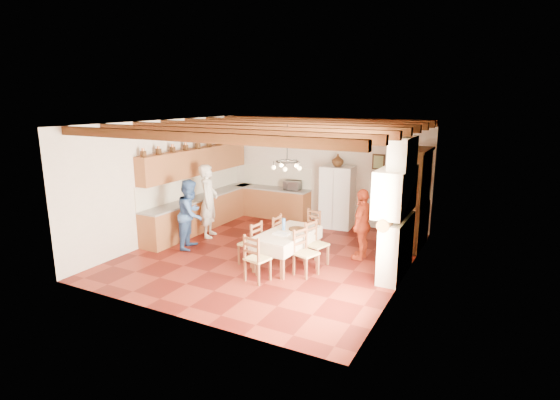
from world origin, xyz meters
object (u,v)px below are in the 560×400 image
at_px(hutch, 414,199).
at_px(person_woman_red, 362,224).
at_px(dining_table, 287,236).
at_px(chair_end_far, 309,230).
at_px(chair_left_far, 270,235).
at_px(chair_left_near, 250,243).
at_px(person_man, 209,201).
at_px(refrigerator, 337,197).
at_px(chair_right_near, 306,253).
at_px(person_woman_blue, 191,214).
at_px(chair_right_far, 317,244).
at_px(microwave, 293,185).
at_px(chair_end_near, 257,258).

xyz_separation_m(hutch, person_woman_red, (-0.84, -1.35, -0.39)).
distance_m(dining_table, chair_end_far, 1.09).
relative_size(hutch, chair_end_far, 2.48).
relative_size(hutch, dining_table, 1.38).
bearing_deg(chair_left_far, chair_left_near, -10.79).
bearing_deg(chair_left_near, person_man, -115.48).
relative_size(refrigerator, chair_right_near, 1.78).
xyz_separation_m(chair_left_far, person_woman_blue, (-1.93, -0.42, 0.35)).
xyz_separation_m(dining_table, chair_right_far, (0.58, 0.26, -0.17)).
relative_size(person_man, microwave, 3.92).
distance_m(chair_left_far, chair_end_near, 1.47).
distance_m(person_woman_blue, microwave, 3.52).
height_order(chair_left_far, chair_right_far, same).
xyz_separation_m(chair_end_near, person_man, (-2.56, 1.89, 0.46)).
height_order(chair_left_near, microwave, microwave).
bearing_deg(person_woman_red, refrigerator, -143.69).
xyz_separation_m(hutch, chair_end_far, (-2.11, -1.38, -0.71)).
relative_size(refrigerator, hutch, 0.72).
bearing_deg(chair_right_far, hutch, -18.98).
relative_size(chair_left_far, chair_right_far, 1.00).
xyz_separation_m(person_man, person_woman_blue, (0.16, -0.92, -0.11)).
distance_m(chair_end_near, person_woman_red, 2.60).
xyz_separation_m(refrigerator, chair_end_near, (-0.07, -4.24, -0.38)).
bearing_deg(chair_end_far, dining_table, -75.42).
distance_m(refrigerator, chair_right_far, 3.03).
height_order(refrigerator, hutch, hutch).
relative_size(dining_table, chair_right_far, 1.79).
xyz_separation_m(refrigerator, chair_left_far, (-0.55, -2.85, -0.38)).
bearing_deg(hutch, dining_table, -130.18).
xyz_separation_m(refrigerator, microwave, (-1.42, 0.08, 0.18)).
bearing_deg(refrigerator, chair_left_far, -105.09).
bearing_deg(microwave, person_woman_red, -42.45).
height_order(chair_right_far, microwave, microwave).
relative_size(chair_left_near, chair_right_near, 1.00).
height_order(dining_table, person_woman_red, person_woman_red).
xyz_separation_m(chair_left_near, chair_end_near, (0.60, -0.71, 0.00)).
bearing_deg(chair_left_near, person_woman_blue, -92.67).
bearing_deg(person_woman_red, chair_end_near, -30.39).
xyz_separation_m(chair_left_far, chair_right_near, (1.20, -0.69, 0.00)).
distance_m(chair_left_far, chair_right_far, 1.18).
bearing_deg(chair_end_far, microwave, 141.51).
xyz_separation_m(dining_table, chair_end_far, (0.05, 1.07, -0.17)).
bearing_deg(chair_left_far, dining_table, 59.68).
distance_m(chair_right_near, chair_end_near, 1.01).
height_order(dining_table, person_woman_blue, person_woman_blue).
distance_m(chair_left_far, chair_right_near, 1.38).
bearing_deg(chair_right_far, chair_left_near, 131.35).
bearing_deg(person_man, dining_table, -127.53).
xyz_separation_m(hutch, chair_end_near, (-2.27, -3.50, -0.71)).
distance_m(chair_end_far, person_woman_red, 1.31).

